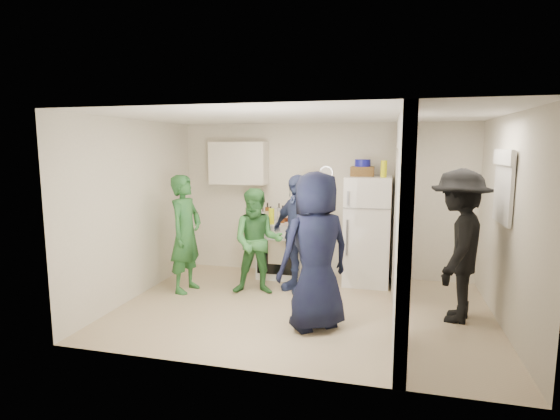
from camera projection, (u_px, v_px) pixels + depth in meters
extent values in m
plane|color=tan|center=(303.00, 309.00, 5.76)|extent=(4.80, 4.80, 0.00)
plane|color=silver|center=(323.00, 200.00, 7.21)|extent=(4.80, 0.00, 4.80)
plane|color=silver|center=(267.00, 244.00, 3.94)|extent=(4.80, 0.00, 4.80)
plane|color=silver|center=(136.00, 209.00, 6.15)|extent=(0.00, 3.40, 3.40)
plane|color=silver|center=(509.00, 223.00, 5.00)|extent=(0.00, 3.40, 3.40)
plane|color=white|center=(304.00, 116.00, 5.40)|extent=(4.80, 4.80, 0.00)
cube|color=silver|center=(399.00, 207.00, 6.34)|extent=(0.12, 1.20, 2.50)
cube|color=silver|center=(403.00, 237.00, 4.23)|extent=(0.12, 1.20, 2.50)
cube|color=silver|center=(404.00, 131.00, 5.14)|extent=(0.12, 1.00, 0.40)
cube|color=white|center=(282.00, 249.00, 7.15)|extent=(0.76, 0.63, 0.91)
cube|color=silver|center=(239.00, 163.00, 7.29)|extent=(0.95, 0.34, 0.70)
cube|color=white|center=(367.00, 231.00, 6.74)|extent=(0.69, 0.67, 1.67)
cube|color=brown|center=(362.00, 171.00, 6.68)|extent=(0.35, 0.25, 0.15)
cylinder|color=navy|center=(363.00, 163.00, 6.67)|extent=(0.24, 0.24, 0.11)
cylinder|color=#F8FF15|center=(384.00, 169.00, 6.46)|extent=(0.09, 0.09, 0.25)
cylinder|color=white|center=(326.00, 173.00, 7.11)|extent=(0.22, 0.02, 0.22)
cube|color=olive|center=(323.00, 194.00, 7.15)|extent=(0.35, 0.08, 0.03)
cube|color=black|center=(505.00, 187.00, 5.14)|extent=(0.03, 0.70, 0.80)
cube|color=white|center=(504.00, 187.00, 5.14)|extent=(0.04, 0.76, 0.86)
cube|color=white|center=(504.00, 157.00, 5.10)|extent=(0.04, 0.82, 0.18)
cylinder|color=#DCE813|center=(271.00, 216.00, 6.89)|extent=(0.09, 0.09, 0.25)
cylinder|color=#B30B1C|center=(293.00, 221.00, 6.84)|extent=(0.09, 0.09, 0.12)
imported|color=#2D6E2C|center=(186.00, 234.00, 6.38)|extent=(0.49, 0.67, 1.72)
imported|color=#3E893C|center=(257.00, 242.00, 6.27)|extent=(0.85, 0.72, 1.53)
imported|color=navy|center=(297.00, 233.00, 6.39)|extent=(1.07, 0.93, 1.73)
imported|color=black|center=(316.00, 251.00, 5.04)|extent=(1.07, 1.03, 1.85)
imported|color=black|center=(458.00, 246.00, 5.29)|extent=(0.99, 1.35, 1.87)
cylinder|color=brown|center=(267.00, 211.00, 7.27)|extent=(0.08, 0.08, 0.29)
cylinder|color=#194D24|center=(271.00, 214.00, 7.03)|extent=(0.06, 0.06, 0.26)
cylinder|color=#A5AAB2|center=(279.00, 212.00, 7.23)|extent=(0.06, 0.06, 0.29)
cylinder|color=brown|center=(283.00, 214.00, 7.02)|extent=(0.07, 0.07, 0.28)
cylinder|color=#B5BBC9|center=(290.00, 212.00, 7.21)|extent=(0.07, 0.07, 0.28)
cylinder|color=#133424|center=(293.00, 214.00, 7.05)|extent=(0.07, 0.07, 0.27)
cylinder|color=brown|center=(299.00, 212.00, 7.14)|extent=(0.06, 0.06, 0.30)
cylinder|color=silver|center=(263.00, 215.00, 7.05)|extent=(0.06, 0.06, 0.24)
cylinder|color=#4F200D|center=(286.00, 214.00, 7.14)|extent=(0.08, 0.08, 0.25)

